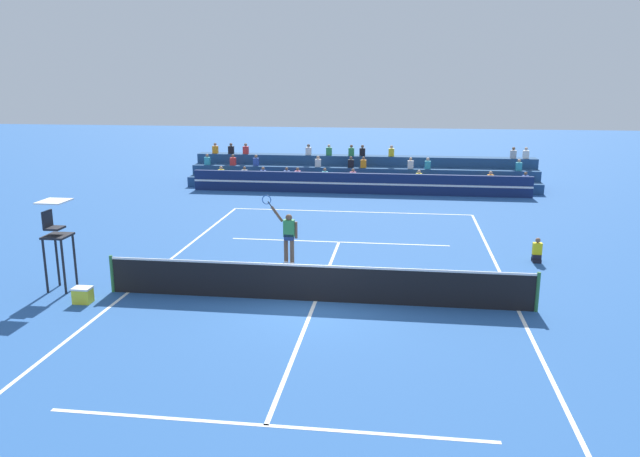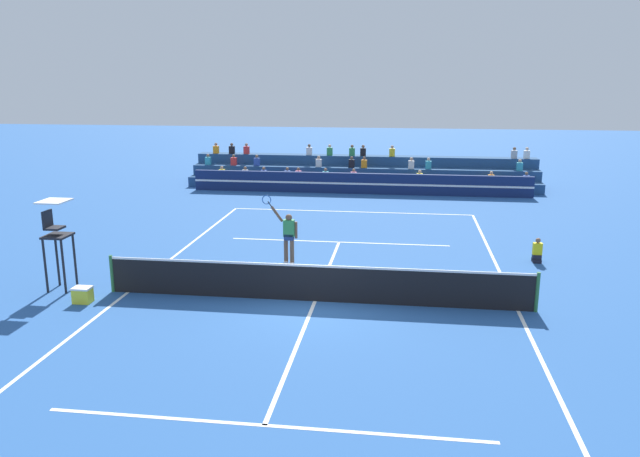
# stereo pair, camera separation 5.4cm
# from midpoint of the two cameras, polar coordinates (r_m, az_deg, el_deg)

# --- Properties ---
(ground_plane) EXTENTS (120.00, 120.00, 0.00)m
(ground_plane) POSITION_cam_midpoint_polar(r_m,az_deg,el_deg) (17.52, -0.51, -6.66)
(ground_plane) COLOR #285699
(court_lines) EXTENTS (11.10, 23.90, 0.01)m
(court_lines) POSITION_cam_midpoint_polar(r_m,az_deg,el_deg) (17.52, -0.51, -6.65)
(court_lines) COLOR white
(court_lines) RESTS_ON ground
(tennis_net) EXTENTS (12.00, 0.10, 1.10)m
(tennis_net) POSITION_cam_midpoint_polar(r_m,az_deg,el_deg) (17.34, -0.51, -4.98)
(tennis_net) COLOR #2D6B38
(tennis_net) RESTS_ON ground
(sponsor_banner_wall) EXTENTS (18.00, 0.26, 1.10)m
(sponsor_banner_wall) POSITION_cam_midpoint_polar(r_m,az_deg,el_deg) (33.32, 3.48, 4.14)
(sponsor_banner_wall) COLOR navy
(sponsor_banner_wall) RESTS_ON ground
(bleacher_stand) EXTENTS (19.49, 2.85, 2.28)m
(bleacher_stand) POSITION_cam_midpoint_polar(r_m,az_deg,el_deg) (35.80, 3.75, 4.97)
(bleacher_stand) COLOR navy
(bleacher_stand) RESTS_ON ground
(umpire_chair) EXTENTS (0.76, 0.84, 2.67)m
(umpire_chair) POSITION_cam_midpoint_polar(r_m,az_deg,el_deg) (19.52, -23.07, -0.38)
(umpire_chair) COLOR black
(umpire_chair) RESTS_ON ground
(ball_kid_courtside) EXTENTS (0.30, 0.36, 0.84)m
(ball_kid_courtside) POSITION_cam_midpoint_polar(r_m,az_deg,el_deg) (22.24, 19.15, -2.09)
(ball_kid_courtside) COLOR black
(ball_kid_courtside) RESTS_ON ground
(tennis_player) EXTENTS (1.23, 0.34, 2.39)m
(tennis_player) POSITION_cam_midpoint_polar(r_m,az_deg,el_deg) (20.64, -3.00, -0.65)
(tennis_player) COLOR brown
(tennis_player) RESTS_ON ground
(tennis_ball) EXTENTS (0.07, 0.07, 0.07)m
(tennis_ball) POSITION_cam_midpoint_polar(r_m,az_deg,el_deg) (19.15, -6.21, -4.84)
(tennis_ball) COLOR #C6DB33
(tennis_ball) RESTS_ON ground
(equipment_cooler) EXTENTS (0.50, 0.38, 0.45)m
(equipment_cooler) POSITION_cam_midpoint_polar(r_m,az_deg,el_deg) (18.54, -20.95, -5.70)
(equipment_cooler) COLOR yellow
(equipment_cooler) RESTS_ON ground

